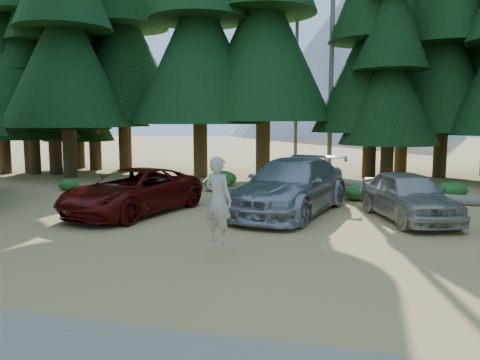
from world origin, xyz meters
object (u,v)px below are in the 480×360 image
(log_mid, at_px, (379,186))
(red_pickup, at_px, (133,191))
(silver_minivan_right, at_px, (408,196))
(frisbee_player, at_px, (218,200))
(log_left, at_px, (308,192))
(silver_minivan_center, at_px, (291,186))

(log_mid, bearing_deg, red_pickup, -100.72)
(silver_minivan_right, relative_size, frisbee_player, 2.32)
(red_pickup, xyz_separation_m, silver_minivan_right, (8.63, 1.10, 0.02))
(log_left, xyz_separation_m, log_mid, (2.89, 2.37, -0.00))
(frisbee_player, bearing_deg, log_left, -73.01)
(silver_minivan_right, distance_m, log_left, 5.29)
(red_pickup, distance_m, log_left, 7.30)
(silver_minivan_right, distance_m, log_mid, 6.40)
(silver_minivan_center, bearing_deg, frisbee_player, -85.35)
(red_pickup, height_order, silver_minivan_center, silver_minivan_center)
(red_pickup, xyz_separation_m, log_mid, (8.09, 7.46, -0.58))
(frisbee_player, xyz_separation_m, log_left, (1.06, 9.22, -1.14))
(silver_minivan_center, height_order, frisbee_player, frisbee_player)
(frisbee_player, distance_m, log_left, 9.35)
(silver_minivan_center, height_order, silver_minivan_right, silver_minivan_center)
(silver_minivan_center, height_order, log_left, silver_minivan_center)
(frisbee_player, relative_size, log_mid, 0.49)
(log_left, height_order, log_mid, log_left)
(log_mid, bearing_deg, frisbee_player, -72.20)
(log_mid, bearing_deg, silver_minivan_right, -48.54)
(log_mid, bearing_deg, silver_minivan_center, -80.23)
(red_pickup, bearing_deg, silver_minivan_right, 20.59)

